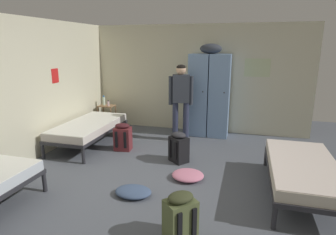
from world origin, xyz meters
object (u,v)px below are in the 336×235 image
at_px(person_traveler, 181,96).
at_px(water_bottle, 104,101).
at_px(shelf_unit, 107,114).
at_px(backpack_maroon, 123,137).
at_px(bed_right, 303,169).
at_px(clothes_pile_denim, 133,192).
at_px(bed_left_rear, 89,127).
at_px(backpack_black, 179,148).
at_px(lotion_bottle, 108,103).
at_px(clothes_pile_pink, 188,175).
at_px(locker_bank, 209,94).
at_px(backpack_olive, 180,217).

relative_size(person_traveler, water_bottle, 6.80).
xyz_separation_m(shelf_unit, backpack_maroon, (1.05, -1.37, -0.09)).
bearing_deg(shelf_unit, bed_right, -29.11).
relative_size(backpack_maroon, clothes_pile_denim, 1.06).
relative_size(shelf_unit, bed_left_rear, 0.30).
distance_m(bed_right, backpack_black, 2.04).
height_order(bed_right, lotion_bottle, lotion_bottle).
height_order(person_traveler, clothes_pile_pink, person_traveler).
bearing_deg(clothes_pile_denim, backpack_black, 75.85).
xyz_separation_m(water_bottle, clothes_pile_pink, (2.64, -2.29, -0.62)).
distance_m(locker_bank, backpack_black, 1.89).
bearing_deg(clothes_pile_pink, person_traveler, 106.85).
height_order(bed_right, person_traveler, person_traveler).
bearing_deg(person_traveler, backpack_black, -77.89).
distance_m(person_traveler, lotion_bottle, 2.04).
bearing_deg(backpack_maroon, bed_right, -17.09).
distance_m(person_traveler, clothes_pile_denim, 2.66).
bearing_deg(water_bottle, backpack_maroon, -50.75).
xyz_separation_m(lotion_bottle, clothes_pile_denim, (1.86, -2.94, -0.58)).
bearing_deg(lotion_bottle, locker_bank, 3.03).
bearing_deg(clothes_pile_denim, water_bottle, 123.83).
xyz_separation_m(bed_left_rear, backpack_black, (2.02, -0.36, -0.12)).
bearing_deg(backpack_black, backpack_maroon, 167.29).
xyz_separation_m(lotion_bottle, backpack_maroon, (0.98, -1.33, -0.37)).
height_order(water_bottle, lotion_bottle, water_bottle).
xyz_separation_m(person_traveler, clothes_pile_denim, (-0.09, -2.48, -0.94)).
relative_size(backpack_olive, clothes_pile_pink, 1.10).
relative_size(clothes_pile_pink, clothes_pile_denim, 0.97).
height_order(bed_left_rear, clothes_pile_denim, bed_left_rear).
bearing_deg(clothes_pile_denim, locker_bank, 78.67).
bearing_deg(bed_left_rear, backpack_maroon, -5.88).
xyz_separation_m(shelf_unit, bed_left_rear, (0.25, -1.28, 0.04)).
bearing_deg(locker_bank, water_bottle, -178.45).
relative_size(shelf_unit, bed_right, 0.30).
distance_m(bed_right, clothes_pile_pink, 1.65).
bearing_deg(locker_bank, person_traveler, -131.57).
bearing_deg(backpack_olive, bed_right, 44.02).
xyz_separation_m(locker_bank, clothes_pile_denim, (-0.62, -3.07, -0.91)).
distance_m(locker_bank, clothes_pile_pink, 2.53).
bearing_deg(clothes_pile_denim, bed_right, 16.16).
relative_size(bed_left_rear, backpack_olive, 3.45).
xyz_separation_m(locker_bank, bed_right, (1.64, -2.42, -0.59)).
xyz_separation_m(bed_left_rear, person_traveler, (1.77, 0.79, 0.61)).
relative_size(lotion_bottle, clothes_pile_denim, 0.28).
xyz_separation_m(lotion_bottle, backpack_olive, (2.70, -3.66, -0.37)).
relative_size(bed_right, clothes_pile_denim, 3.66).
xyz_separation_m(bed_right, clothes_pile_pink, (-1.62, 0.06, -0.32)).
bearing_deg(backpack_olive, clothes_pile_pink, 98.20).
height_order(locker_bank, backpack_black, locker_bank).
relative_size(shelf_unit, backpack_olive, 1.04).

